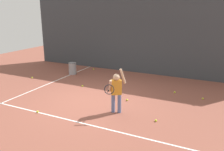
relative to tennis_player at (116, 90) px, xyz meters
name	(u,v)px	position (x,y,z in m)	size (l,w,h in m)	color
ground_plane	(93,99)	(-1.18, 0.65, -0.73)	(20.00, 20.00, 0.00)	brown
court_line_baseline	(63,118)	(-1.18, -1.03, -0.72)	(9.00, 0.05, 0.00)	white
court_line_sideline	(54,82)	(-3.73, 1.65, -0.72)	(0.05, 9.00, 0.00)	white
back_fence_windscreen	(136,32)	(-1.18, 4.70, 1.22)	(11.44, 0.08, 3.89)	#383D42
fence_post_0	(45,27)	(-6.75, 4.76, 1.29)	(0.09, 0.09, 4.04)	slate
fence_post_1	(86,28)	(-3.96, 4.76, 1.29)	(0.09, 0.09, 4.04)	slate
fence_post_2	(136,30)	(-1.18, 4.76, 1.29)	(0.09, 0.09, 4.04)	slate
fence_post_3	(198,33)	(1.61, 4.76, 1.29)	(0.09, 0.09, 4.04)	slate
tennis_player	(116,90)	(0.00, 0.00, 0.00)	(0.49, 0.85, 1.35)	slate
ball_hopper	(72,68)	(-3.70, 3.01, -0.44)	(0.38, 0.38, 0.56)	gray
tennis_ball_0	(94,69)	(-3.21, 4.16, -0.69)	(0.07, 0.07, 0.07)	#CCE033
tennis_ball_1	(175,92)	(1.24, 2.49, -0.69)	(0.07, 0.07, 0.07)	#CCE033
tennis_ball_2	(37,112)	(-2.12, -1.06, -0.69)	(0.07, 0.07, 0.07)	#CCE033
tennis_ball_3	(156,120)	(1.25, -0.05, -0.69)	(0.07, 0.07, 0.07)	#CCE033
tennis_ball_4	(82,86)	(-2.24, 1.61, -0.69)	(0.07, 0.07, 0.07)	#CCE033
tennis_ball_5	(203,99)	(2.25, 2.26, -0.69)	(0.07, 0.07, 0.07)	#CCE033
tennis_ball_6	(32,78)	(-4.92, 1.60, -0.69)	(0.07, 0.07, 0.07)	#CCE033
tennis_ball_7	(127,100)	(-0.06, 1.01, -0.69)	(0.07, 0.07, 0.07)	#CCE033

